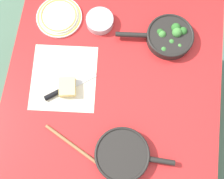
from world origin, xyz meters
name	(u,v)px	position (x,y,z in m)	size (l,w,h in m)	color
ground_plane	(112,120)	(0.00, 0.00, 0.00)	(14.00, 14.00, 0.00)	#51755B
dining_table_red	(112,95)	(0.00, 0.00, 0.66)	(1.24, 1.02, 0.73)	red
skillet_broccoli	(169,36)	(0.30, -0.24, 0.76)	(0.23, 0.38, 0.08)	black
skillet_eggs	(123,155)	(-0.29, -0.09, 0.76)	(0.24, 0.35, 0.05)	black
wooden_spoon	(90,158)	(-0.32, 0.06, 0.74)	(0.21, 0.37, 0.02)	#996B42
parchment_sheet	(64,78)	(0.03, 0.24, 0.73)	(0.36, 0.33, 0.00)	beige
grater_knife	(63,90)	(-0.03, 0.23, 0.74)	(0.18, 0.23, 0.02)	silver
cheese_block	(67,87)	(-0.02, 0.21, 0.75)	(0.10, 0.09, 0.04)	#EFD67A
dinner_plate_stack	(59,16)	(0.35, 0.32, 0.74)	(0.23, 0.23, 0.03)	silver
prep_bowl_steel	(100,21)	(0.34, 0.11, 0.75)	(0.14, 0.14, 0.04)	#B7B7BC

